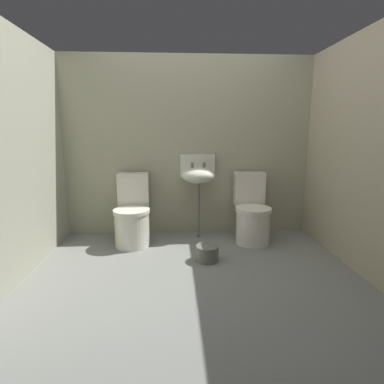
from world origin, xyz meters
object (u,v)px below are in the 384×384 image
(toilet_left, at_px, (133,216))
(toilet_right, at_px, (252,214))
(sink, at_px, (198,175))
(bucket, at_px, (207,253))

(toilet_left, relative_size, toilet_right, 1.00)
(toilet_right, distance_m, sink, 0.77)
(sink, bearing_deg, bucket, -87.04)
(toilet_right, bearing_deg, toilet_left, 2.95)
(toilet_left, relative_size, bucket, 3.31)
(sink, xyz_separation_m, bucket, (0.04, -0.73, -0.67))
(toilet_right, bearing_deg, bucket, 46.34)
(sink, relative_size, bucket, 4.21)
(toilet_left, xyz_separation_m, sink, (0.76, 0.19, 0.43))
(toilet_left, bearing_deg, bucket, 144.25)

